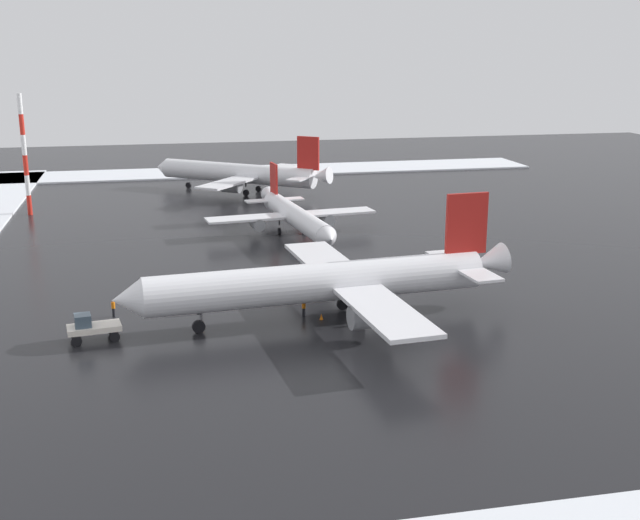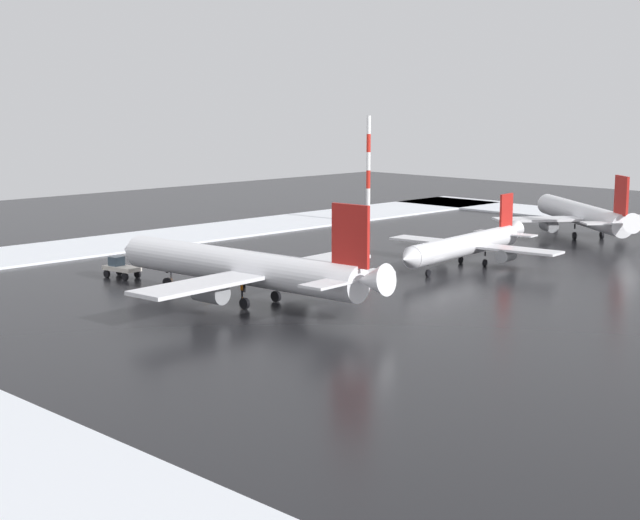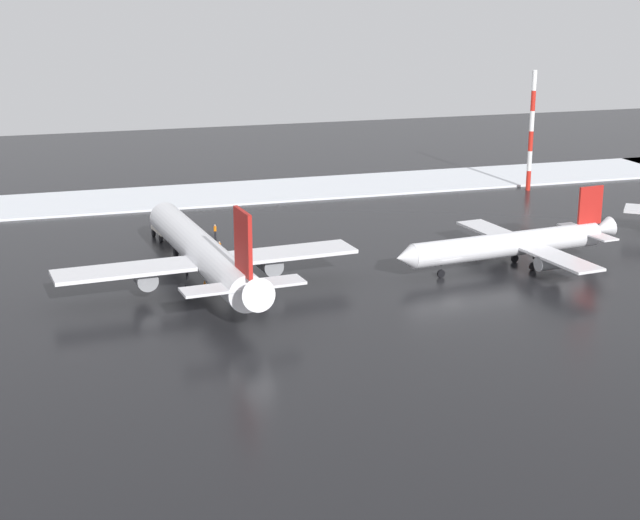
{
  "view_description": "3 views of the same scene",
  "coord_description": "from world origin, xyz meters",
  "px_view_note": "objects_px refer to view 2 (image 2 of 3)",
  "views": [
    {
      "loc": [
        96.68,
        -20.96,
        25.3
      ],
      "look_at": [
        18.1,
        -4.21,
        3.7
      ],
      "focal_mm": 45.0,
      "sensor_mm": 36.0,
      "label": 1
    },
    {
      "loc": [
        92.42,
        72.22,
        21.52
      ],
      "look_at": [
        15.52,
        -4.57,
        3.38
      ],
      "focal_mm": 55.0,
      "sensor_mm": 36.0,
      "label": 2
    },
    {
      "loc": [
        43.53,
        93.56,
        31.68
      ],
      "look_at": [
        14.56,
        -0.98,
        3.16
      ],
      "focal_mm": 55.0,
      "sensor_mm": 36.0,
      "label": 3
    }
  ],
  "objects_px": {
    "airplane_parked_portside": "(583,215)",
    "traffic_cone_mid_line": "(242,299)",
    "airplane_distant_tail": "(244,267)",
    "ground_crew_mid_apron": "(206,275)",
    "antenna_mast": "(368,170)",
    "pushback_tug": "(120,267)",
    "airplane_parked_starboard": "(467,245)",
    "ground_crew_by_nose_gear": "(242,289)",
    "ground_crew_beside_wing": "(171,265)",
    "traffic_cone_near_nose": "(244,283)"
  },
  "relations": [
    {
      "from": "airplane_parked_portside",
      "to": "traffic_cone_mid_line",
      "type": "xyz_separation_m",
      "value": [
        69.0,
        -0.46,
        -3.21
      ]
    },
    {
      "from": "airplane_parked_portside",
      "to": "airplane_distant_tail",
      "type": "bearing_deg",
      "value": 127.55
    },
    {
      "from": "airplane_parked_portside",
      "to": "ground_crew_mid_apron",
      "type": "xyz_separation_m",
      "value": [
        65.13,
        -11.59,
        -2.52
      ]
    },
    {
      "from": "airplane_parked_portside",
      "to": "ground_crew_mid_apron",
      "type": "distance_m",
      "value": 66.2
    },
    {
      "from": "airplane_parked_portside",
      "to": "traffic_cone_mid_line",
      "type": "height_order",
      "value": "airplane_parked_portside"
    },
    {
      "from": "antenna_mast",
      "to": "pushback_tug",
      "type": "bearing_deg",
      "value": 12.2
    },
    {
      "from": "pushback_tug",
      "to": "ground_crew_mid_apron",
      "type": "distance_m",
      "value": 11.17
    },
    {
      "from": "airplane_parked_starboard",
      "to": "pushback_tug",
      "type": "relative_size",
      "value": 5.92
    },
    {
      "from": "ground_crew_by_nose_gear",
      "to": "ground_crew_beside_wing",
      "type": "distance_m",
      "value": 18.31
    },
    {
      "from": "airplane_parked_portside",
      "to": "antenna_mast",
      "type": "height_order",
      "value": "antenna_mast"
    },
    {
      "from": "ground_crew_beside_wing",
      "to": "antenna_mast",
      "type": "height_order",
      "value": "antenna_mast"
    },
    {
      "from": "ground_crew_mid_apron",
      "to": "ground_crew_by_nose_gear",
      "type": "height_order",
      "value": "same"
    },
    {
      "from": "pushback_tug",
      "to": "traffic_cone_near_nose",
      "type": "relative_size",
      "value": 8.86
    },
    {
      "from": "ground_crew_by_nose_gear",
      "to": "ground_crew_beside_wing",
      "type": "bearing_deg",
      "value": -46.36
    },
    {
      "from": "airplane_parked_starboard",
      "to": "ground_crew_beside_wing",
      "type": "xyz_separation_m",
      "value": [
        29.5,
        -23.16,
        -1.86
      ]
    },
    {
      "from": "pushback_tug",
      "to": "airplane_parked_starboard",
      "type": "bearing_deg",
      "value": -133.19
    },
    {
      "from": "traffic_cone_mid_line",
      "to": "ground_crew_mid_apron",
      "type": "bearing_deg",
      "value": -109.17
    },
    {
      "from": "traffic_cone_mid_line",
      "to": "traffic_cone_near_nose",
      "type": "bearing_deg",
      "value": -131.51
    },
    {
      "from": "ground_crew_by_nose_gear",
      "to": "traffic_cone_near_nose",
      "type": "distance_m",
      "value": 7.45
    },
    {
      "from": "traffic_cone_near_nose",
      "to": "traffic_cone_mid_line",
      "type": "distance_m",
      "value": 9.32
    },
    {
      "from": "ground_crew_beside_wing",
      "to": "traffic_cone_near_nose",
      "type": "bearing_deg",
      "value": -28.64
    },
    {
      "from": "ground_crew_mid_apron",
      "to": "traffic_cone_near_nose",
      "type": "relative_size",
      "value": 3.11
    },
    {
      "from": "ground_crew_beside_wing",
      "to": "ground_crew_mid_apron",
      "type": "bearing_deg",
      "value": -41.79
    },
    {
      "from": "ground_crew_by_nose_gear",
      "to": "antenna_mast",
      "type": "bearing_deg",
      "value": -94.55
    },
    {
      "from": "pushback_tug",
      "to": "traffic_cone_near_nose",
      "type": "distance_m",
      "value": 15.95
    },
    {
      "from": "airplane_distant_tail",
      "to": "pushback_tug",
      "type": "bearing_deg",
      "value": -2.19
    },
    {
      "from": "airplane_parked_portside",
      "to": "pushback_tug",
      "type": "xyz_separation_m",
      "value": [
        70.25,
        -21.52,
        -2.2
      ]
    },
    {
      "from": "airplane_parked_starboard",
      "to": "traffic_cone_mid_line",
      "type": "distance_m",
      "value": 34.77
    },
    {
      "from": "airplane_distant_tail",
      "to": "ground_crew_beside_wing",
      "type": "distance_m",
      "value": 20.81
    },
    {
      "from": "airplane_parked_starboard",
      "to": "airplane_parked_portside",
      "type": "xyz_separation_m",
      "value": [
        -34.53,
        -3.31,
        0.66
      ]
    },
    {
      "from": "airplane_parked_starboard",
      "to": "traffic_cone_mid_line",
      "type": "height_order",
      "value": "airplane_parked_starboard"
    },
    {
      "from": "ground_crew_beside_wing",
      "to": "airplane_parked_starboard",
      "type": "bearing_deg",
      "value": 17.65
    },
    {
      "from": "airplane_parked_starboard",
      "to": "airplane_parked_portside",
      "type": "height_order",
      "value": "airplane_parked_portside"
    },
    {
      "from": "pushback_tug",
      "to": "traffic_cone_mid_line",
      "type": "height_order",
      "value": "pushback_tug"
    },
    {
      "from": "ground_crew_by_nose_gear",
      "to": "traffic_cone_mid_line",
      "type": "height_order",
      "value": "ground_crew_by_nose_gear"
    },
    {
      "from": "pushback_tug",
      "to": "antenna_mast",
      "type": "distance_m",
      "value": 60.13
    },
    {
      "from": "airplane_parked_portside",
      "to": "ground_crew_beside_wing",
      "type": "distance_m",
      "value": 67.09
    },
    {
      "from": "airplane_parked_portside",
      "to": "antenna_mast",
      "type": "relative_size",
      "value": 1.63
    },
    {
      "from": "airplane_parked_starboard",
      "to": "airplane_parked_portside",
      "type": "distance_m",
      "value": 34.69
    },
    {
      "from": "airplane_distant_tail",
      "to": "pushback_tug",
      "type": "relative_size",
      "value": 7.93
    },
    {
      "from": "ground_crew_mid_apron",
      "to": "antenna_mast",
      "type": "distance_m",
      "value": 58.3
    },
    {
      "from": "antenna_mast",
      "to": "traffic_cone_mid_line",
      "type": "height_order",
      "value": "antenna_mast"
    },
    {
      "from": "ground_crew_mid_apron",
      "to": "ground_crew_beside_wing",
      "type": "xyz_separation_m",
      "value": [
        -1.1,
        -8.26,
        0.0
      ]
    },
    {
      "from": "ground_crew_mid_apron",
      "to": "ground_crew_by_nose_gear",
      "type": "xyz_separation_m",
      "value": [
        2.66,
        9.65,
        0.0
      ]
    },
    {
      "from": "pushback_tug",
      "to": "antenna_mast",
      "type": "xyz_separation_m",
      "value": [
        -58.26,
        -12.6,
        7.92
      ]
    },
    {
      "from": "ground_crew_beside_wing",
      "to": "antenna_mast",
      "type": "distance_m",
      "value": 54.58
    },
    {
      "from": "airplane_distant_tail",
      "to": "pushback_tug",
      "type": "xyz_separation_m",
      "value": [
        1.07,
        -21.63,
        -2.51
      ]
    },
    {
      "from": "pushback_tug",
      "to": "ground_crew_beside_wing",
      "type": "height_order",
      "value": "pushback_tug"
    },
    {
      "from": "pushback_tug",
      "to": "ground_crew_beside_wing",
      "type": "relative_size",
      "value": 2.85
    },
    {
      "from": "traffic_cone_near_nose",
      "to": "pushback_tug",
      "type": "bearing_deg",
      "value": -62.17
    }
  ]
}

